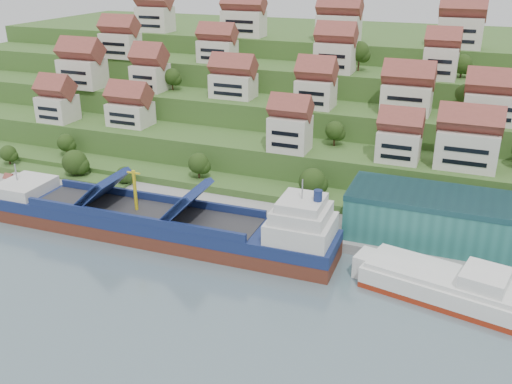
% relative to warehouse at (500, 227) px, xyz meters
% --- Properties ---
extents(ground, '(300.00, 300.00, 0.00)m').
position_rel_warehouse_xyz_m(ground, '(-52.00, -17.00, -7.20)').
color(ground, slate).
rests_on(ground, ground).
extents(quay, '(180.00, 14.00, 2.20)m').
position_rel_warehouse_xyz_m(quay, '(-32.00, -2.00, -6.10)').
color(quay, gray).
rests_on(quay, ground).
extents(pebble_beach, '(45.00, 20.00, 1.00)m').
position_rel_warehouse_xyz_m(pebble_beach, '(-110.00, -5.00, -6.70)').
color(pebble_beach, gray).
rests_on(pebble_beach, ground).
extents(hillside, '(260.00, 128.00, 31.00)m').
position_rel_warehouse_xyz_m(hillside, '(-52.00, 86.55, 3.46)').
color(hillside, '#2D4C1E').
rests_on(hillside, ground).
extents(hillside_village, '(155.66, 63.63, 28.80)m').
position_rel_warehouse_xyz_m(hillside_village, '(-49.71, 44.56, 17.52)').
color(hillside_village, beige).
rests_on(hillside_village, ground).
extents(hillside_trees, '(143.23, 60.97, 30.78)m').
position_rel_warehouse_xyz_m(hillside_trees, '(-59.04, 24.83, 8.04)').
color(hillside_trees, '#274115').
rests_on(hillside_trees, ground).
extents(warehouse, '(60.00, 15.00, 10.00)m').
position_rel_warehouse_xyz_m(warehouse, '(0.00, 0.00, 0.00)').
color(warehouse, '#276B65').
rests_on(warehouse, quay).
extents(flagpole, '(1.28, 0.16, 8.00)m').
position_rel_warehouse_xyz_m(flagpole, '(-33.89, -7.00, -0.32)').
color(flagpole, gray).
rests_on(flagpole, quay).
extents(beach_huts, '(14.40, 3.70, 2.20)m').
position_rel_warehouse_xyz_m(beach_huts, '(-112.00, -6.25, -5.10)').
color(beach_huts, white).
rests_on(beach_huts, pebble_beach).
extents(cargo_ship, '(80.09, 13.90, 17.74)m').
position_rel_warehouse_xyz_m(cargo_ship, '(-66.66, -16.69, -3.84)').
color(cargo_ship, '#542619').
rests_on(cargo_ship, ground).
extents(second_ship, '(29.15, 15.66, 8.02)m').
position_rel_warehouse_xyz_m(second_ship, '(-8.45, -18.44, -4.78)').
color(second_ship, maroon).
rests_on(second_ship, ground).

